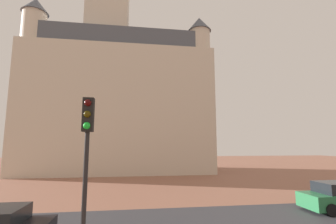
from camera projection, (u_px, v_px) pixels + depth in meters
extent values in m
plane|color=#93604C|center=(173.00, 220.00, 11.42)|extent=(120.00, 120.00, 0.00)
cube|color=beige|center=(120.00, 113.00, 32.78)|extent=(24.26, 10.17, 16.18)
cube|color=#4C515B|center=(122.00, 49.00, 34.05)|extent=(22.32, 9.36, 2.40)
cube|color=beige|center=(107.00, 52.00, 33.70)|extent=(5.71, 5.71, 33.86)
cylinder|color=beige|center=(29.00, 91.00, 28.04)|extent=(2.80, 2.80, 20.02)
cone|color=#4C515B|center=(36.00, 6.00, 29.55)|extent=(3.20, 3.20, 2.00)
cylinder|color=beige|center=(201.00, 100.00, 30.95)|extent=(2.80, 2.80, 19.11)
cone|color=#4C515B|center=(199.00, 25.00, 32.40)|extent=(3.20, 3.20, 2.00)
cylinder|color=black|center=(307.00, 202.00, 13.77)|extent=(0.64, 0.22, 0.64)
cylinder|color=black|center=(332.00, 210.00, 12.05)|extent=(0.64, 0.22, 0.64)
cylinder|color=black|center=(84.00, 212.00, 5.86)|extent=(0.12, 0.12, 4.01)
cube|color=black|center=(88.00, 115.00, 6.20)|extent=(0.28, 0.24, 0.90)
sphere|color=#390606|center=(88.00, 103.00, 6.11)|extent=(0.18, 0.18, 0.18)
sphere|color=#3C3306|center=(87.00, 114.00, 6.07)|extent=(0.18, 0.18, 0.18)
sphere|color=green|center=(87.00, 126.00, 6.03)|extent=(0.18, 0.18, 0.18)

